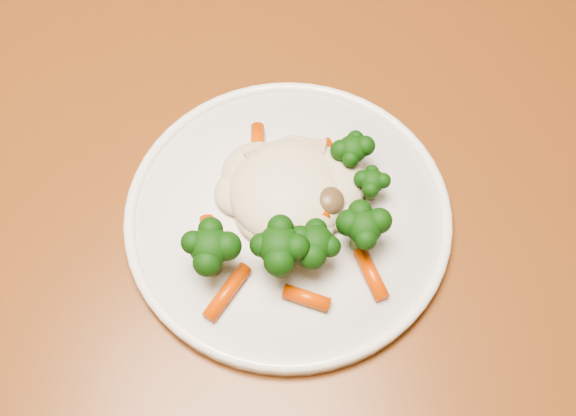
# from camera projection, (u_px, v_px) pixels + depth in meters

# --- Properties ---
(dining_table) EXTENTS (1.23, 0.91, 0.75)m
(dining_table) POSITION_uv_depth(u_px,v_px,m) (393.00, 229.00, 0.74)
(dining_table) COLOR brown
(dining_table) RESTS_ON ground
(plate) EXTENTS (0.28, 0.28, 0.01)m
(plate) POSITION_uv_depth(u_px,v_px,m) (288.00, 216.00, 0.62)
(plate) COLOR white
(plate) RESTS_ON dining_table
(meal) EXTENTS (0.17, 0.19, 0.05)m
(meal) POSITION_uv_depth(u_px,v_px,m) (294.00, 208.00, 0.59)
(meal) COLOR beige
(meal) RESTS_ON plate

